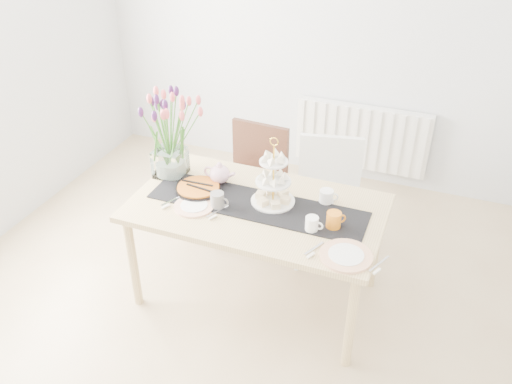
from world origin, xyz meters
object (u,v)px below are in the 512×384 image
(chair_white, at_px, (328,191))
(dining_table, at_px, (257,215))
(teapot, at_px, (220,174))
(tart_tin, at_px, (198,189))
(mug_orange, at_px, (334,220))
(mug_grey, at_px, (217,200))
(tulip_vase, at_px, (166,123))
(cream_jug, at_px, (326,197))
(mug_white, at_px, (312,224))
(plate_right, at_px, (346,256))
(chair_brown, at_px, (254,175))
(cake_stand, at_px, (273,187))
(radiator, at_px, (361,137))
(plate_left, at_px, (194,206))

(chair_white, bearing_deg, dining_table, -127.01)
(teapot, height_order, tart_tin, teapot)
(mug_orange, bearing_deg, mug_grey, 145.44)
(tulip_vase, distance_m, cream_jug, 1.14)
(mug_white, xyz_separation_m, plate_right, (0.25, -0.17, -0.04))
(chair_brown, xyz_separation_m, tulip_vase, (-0.41, -0.52, 0.60))
(cake_stand, bearing_deg, tart_tin, -174.50)
(radiator, xyz_separation_m, plate_left, (-0.69, -1.94, 0.31))
(tart_tin, height_order, mug_grey, mug_grey)
(tulip_vase, bearing_deg, cream_jug, 2.67)
(tulip_vase, distance_m, mug_grey, 0.63)
(chair_white, distance_m, mug_grey, 0.96)
(tulip_vase, bearing_deg, mug_orange, -9.21)
(cake_stand, xyz_separation_m, cream_jug, (0.32, 0.12, -0.07))
(mug_orange, bearing_deg, radiator, 56.96)
(radiator, relative_size, dining_table, 0.75)
(chair_brown, bearing_deg, plate_right, -41.85)
(tart_tin, distance_m, mug_grey, 0.24)
(tulip_vase, relative_size, mug_grey, 6.82)
(chair_white, relative_size, teapot, 4.18)
(chair_brown, bearing_deg, chair_white, 2.44)
(chair_brown, height_order, plate_right, chair_brown)
(chair_white, distance_m, teapot, 0.85)
(dining_table, xyz_separation_m, mug_orange, (0.51, -0.05, 0.13))
(chair_brown, bearing_deg, mug_grey, -81.63)
(radiator, relative_size, chair_brown, 1.30)
(chair_brown, height_order, plate_left, chair_brown)
(teapot, relative_size, plate_right, 0.75)
(chair_brown, relative_size, tulip_vase, 1.31)
(mug_orange, xyz_separation_m, plate_left, (-0.87, -0.11, -0.05))
(mug_grey, relative_size, mug_white, 1.11)
(chair_brown, bearing_deg, mug_orange, -38.07)
(teapot, distance_m, cream_jug, 0.73)
(radiator, relative_size, plate_left, 4.69)
(radiator, height_order, chair_brown, chair_brown)
(mug_grey, bearing_deg, radiator, 75.22)
(mug_orange, bearing_deg, dining_table, 135.18)
(mug_white, distance_m, plate_left, 0.76)
(dining_table, relative_size, plate_right, 5.39)
(teapot, relative_size, mug_grey, 2.14)
(mug_white, bearing_deg, radiator, 95.17)
(mug_grey, bearing_deg, plate_right, -10.70)
(tulip_vase, relative_size, mug_orange, 6.69)
(dining_table, height_order, chair_white, chair_white)
(cake_stand, distance_m, plate_right, 0.68)
(tart_tin, bearing_deg, mug_orange, -4.40)
(mug_orange, bearing_deg, tart_tin, 136.84)
(dining_table, xyz_separation_m, cream_jug, (0.40, 0.19, 0.12))
(radiator, height_order, cake_stand, cake_stand)
(chair_white, relative_size, mug_orange, 8.78)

